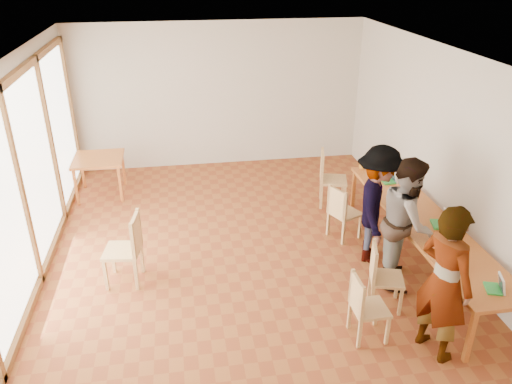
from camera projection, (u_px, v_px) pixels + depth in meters
ground at (247, 263)px, 7.46m from camera, size 8.00×8.00×0.00m
wall_back at (219, 96)px, 10.36m from camera, size 6.00×0.10×3.00m
wall_right at (451, 158)px, 7.23m from camera, size 0.10×8.00×3.00m
window_wall at (18, 186)px, 6.38m from camera, size 0.10×8.00×3.00m
ceiling at (245, 58)px, 6.14m from camera, size 6.00×8.00×0.04m
communal_table at (424, 222)px, 7.14m from camera, size 0.80×4.00×0.75m
side_table at (98, 162)px, 9.29m from camera, size 0.90×0.90×0.75m
chair_near at (363, 301)px, 5.80m from camera, size 0.41×0.41×0.46m
chair_mid at (380, 270)px, 6.35m from camera, size 0.51×0.51×0.47m
chair_far at (341, 208)px, 7.87m from camera, size 0.56×0.56×0.48m
chair_empty at (328, 173)px, 8.94m from camera, size 0.58×0.58×0.54m
chair_spare at (129, 242)px, 6.79m from camera, size 0.55×0.55×0.55m
person_near at (444, 283)px, 5.44m from camera, size 0.67×0.81×1.89m
person_mid at (406, 222)px, 6.72m from camera, size 0.97×1.08×1.83m
person_far at (377, 205)px, 7.20m from camera, size 1.06×1.33×1.80m
laptop_near at (497, 286)px, 5.62m from camera, size 0.25×0.27×0.19m
laptop_mid at (443, 222)px, 6.94m from camera, size 0.29×0.31×0.23m
laptop_far at (390, 178)px, 8.28m from camera, size 0.23×0.27×0.22m
yellow_mug at (362, 167)px, 8.75m from camera, size 0.15×0.15×0.09m
green_bottle at (373, 161)px, 8.72m from camera, size 0.07×0.07×0.28m
clear_glass at (456, 275)px, 5.82m from camera, size 0.07×0.07×0.09m
condiment_cup at (455, 225)px, 6.90m from camera, size 0.08×0.08×0.06m
pink_phone at (377, 182)px, 8.26m from camera, size 0.05×0.10×0.01m
black_pouch at (454, 262)px, 6.06m from camera, size 0.16×0.26×0.09m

